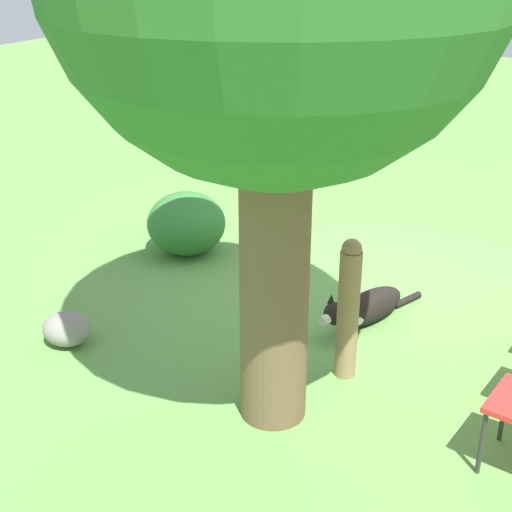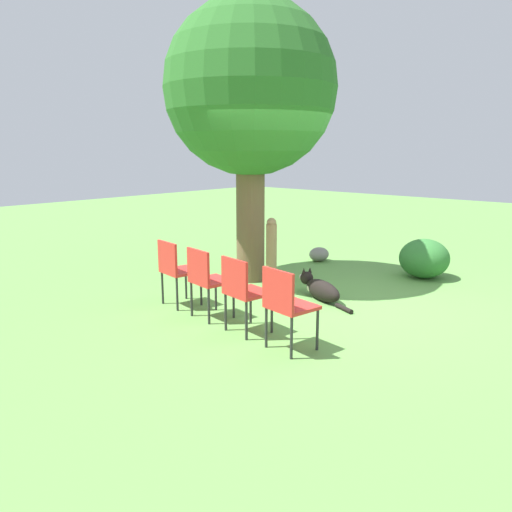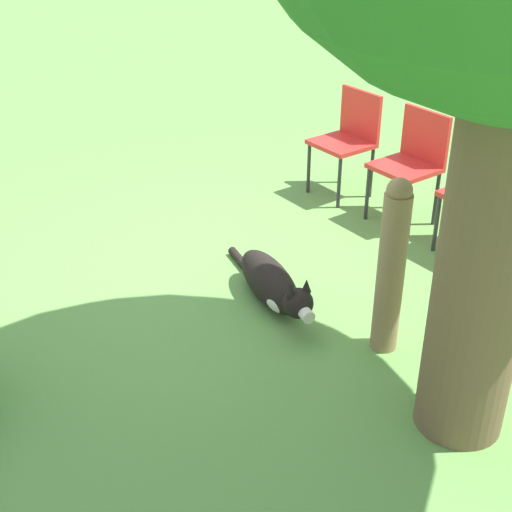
% 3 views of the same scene
% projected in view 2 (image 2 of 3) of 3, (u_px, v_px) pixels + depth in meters
% --- Properties ---
extents(ground_plane, '(30.00, 30.00, 0.00)m').
position_uv_depth(ground_plane, '(333.00, 301.00, 6.75)').
color(ground_plane, '#609947').
extents(oak_tree, '(2.53, 2.53, 4.15)m').
position_uv_depth(oak_tree, '(250.00, 91.00, 7.26)').
color(oak_tree, brown).
rests_on(oak_tree, ground_plane).
extents(dog, '(0.56, 1.15, 0.37)m').
position_uv_depth(dog, '(320.00, 289.00, 6.81)').
color(dog, black).
rests_on(dog, ground_plane).
extents(fence_post, '(0.16, 0.16, 1.07)m').
position_uv_depth(fence_post, '(271.00, 254.00, 7.13)').
color(fence_post, '#937551').
rests_on(fence_post, ground_plane).
extents(red_chair_0, '(0.49, 0.50, 0.86)m').
position_uv_depth(red_chair_0, '(286.00, 302.00, 4.99)').
color(red_chair_0, red).
rests_on(red_chair_0, ground_plane).
extents(red_chair_1, '(0.49, 0.50, 0.86)m').
position_uv_depth(red_chair_1, '(243.00, 289.00, 5.48)').
color(red_chair_1, red).
rests_on(red_chair_1, ground_plane).
extents(red_chair_2, '(0.49, 0.50, 0.86)m').
position_uv_depth(red_chair_2, '(207.00, 277.00, 5.96)').
color(red_chair_2, red).
rests_on(red_chair_2, ground_plane).
extents(red_chair_3, '(0.49, 0.50, 0.86)m').
position_uv_depth(red_chair_3, '(176.00, 268.00, 6.45)').
color(red_chair_3, red).
rests_on(red_chair_3, ground_plane).
extents(garden_rock, '(0.39, 0.34, 0.26)m').
position_uv_depth(garden_rock, '(319.00, 254.00, 9.12)').
color(garden_rock, gray).
rests_on(garden_rock, ground_plane).
extents(low_shrub, '(0.78, 0.78, 0.62)m').
position_uv_depth(low_shrub, '(424.00, 258.00, 7.92)').
color(low_shrub, '#337533').
rests_on(low_shrub, ground_plane).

